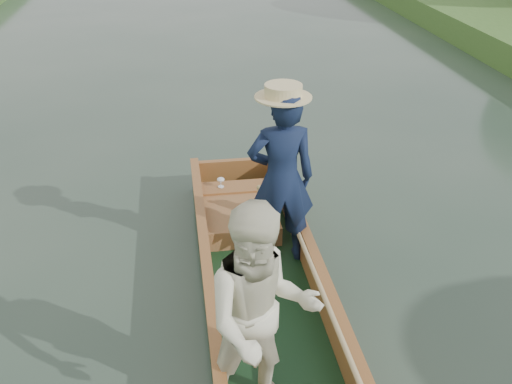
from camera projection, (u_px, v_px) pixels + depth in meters
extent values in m
plane|color=#283D30|center=(265.00, 313.00, 5.28)|extent=(120.00, 120.00, 0.00)
cube|color=#133218|center=(265.00, 309.00, 5.26)|extent=(1.10, 5.00, 0.08)
cube|color=#935A2D|center=(209.00, 297.00, 5.10)|extent=(0.08, 5.00, 0.32)
cube|color=#935A2D|center=(320.00, 287.00, 5.22)|extent=(0.08, 5.00, 0.32)
cube|color=#935A2D|center=(235.00, 171.00, 7.29)|extent=(1.10, 0.08, 0.32)
cube|color=#935A2D|center=(209.00, 281.00, 5.01)|extent=(0.10, 5.00, 0.04)
cube|color=#935A2D|center=(321.00, 271.00, 5.14)|extent=(0.10, 5.00, 0.04)
cube|color=#935A2D|center=(240.00, 188.00, 6.78)|extent=(0.94, 0.30, 0.05)
imported|color=#121D39|center=(281.00, 179.00, 5.49)|extent=(0.66, 0.44, 1.81)
cylinder|color=beige|center=(283.00, 93.00, 5.07)|extent=(0.52, 0.52, 0.12)
imported|color=beige|center=(261.00, 318.00, 3.82)|extent=(0.88, 0.71, 1.73)
cube|color=#AB5237|center=(238.00, 218.00, 6.37)|extent=(0.85, 0.90, 0.22)
sphere|color=tan|center=(264.00, 204.00, 6.22)|extent=(0.20, 0.20, 0.20)
sphere|color=tan|center=(264.00, 193.00, 6.14)|extent=(0.15, 0.15, 0.15)
sphere|color=tan|center=(259.00, 188.00, 6.10)|extent=(0.06, 0.06, 0.06)
sphere|color=tan|center=(269.00, 187.00, 6.11)|extent=(0.06, 0.06, 0.06)
sphere|color=tan|center=(265.00, 196.00, 6.09)|extent=(0.06, 0.06, 0.06)
sphere|color=tan|center=(256.00, 203.00, 6.17)|extent=(0.07, 0.07, 0.07)
sphere|color=tan|center=(272.00, 202.00, 6.20)|extent=(0.07, 0.07, 0.07)
sphere|color=tan|center=(260.00, 212.00, 6.22)|extent=(0.08, 0.08, 0.08)
sphere|color=tan|center=(269.00, 212.00, 6.24)|extent=(0.08, 0.08, 0.08)
cylinder|color=silver|center=(221.00, 187.00, 6.73)|extent=(0.07, 0.07, 0.01)
cylinder|color=silver|center=(221.00, 184.00, 6.71)|extent=(0.01, 0.01, 0.08)
ellipsoid|color=silver|center=(221.00, 180.00, 6.69)|extent=(0.09, 0.09, 0.05)
cylinder|color=tan|center=(321.00, 288.00, 4.87)|extent=(0.04, 3.84, 0.18)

